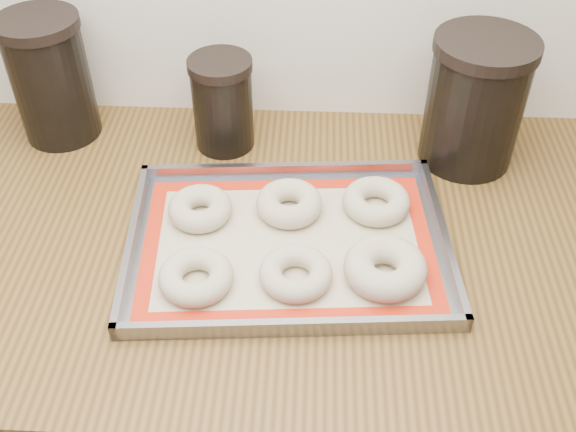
# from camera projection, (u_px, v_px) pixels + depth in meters

# --- Properties ---
(cabinet) EXTENTS (3.00, 0.65, 0.86)m
(cabinet) POSITION_uv_depth(u_px,v_px,m) (308.00, 406.00, 1.32)
(cabinet) COLOR #566155
(cabinet) RESTS_ON floor
(countertop) EXTENTS (3.06, 0.68, 0.04)m
(countertop) POSITION_uv_depth(u_px,v_px,m) (314.00, 243.00, 1.02)
(countertop) COLOR brown
(countertop) RESTS_ON cabinet
(baking_tray) EXTENTS (0.48, 0.37, 0.03)m
(baking_tray) POSITION_uv_depth(u_px,v_px,m) (288.00, 243.00, 0.98)
(baking_tray) COLOR gray
(baking_tray) RESTS_ON countertop
(baking_mat) EXTENTS (0.44, 0.32, 0.00)m
(baking_mat) POSITION_uv_depth(u_px,v_px,m) (288.00, 244.00, 0.98)
(baking_mat) COLOR #C6B793
(baking_mat) RESTS_ON baking_tray
(bagel_front_left) EXTENTS (0.11, 0.11, 0.03)m
(bagel_front_left) POSITION_uv_depth(u_px,v_px,m) (196.00, 277.00, 0.91)
(bagel_front_left) COLOR beige
(bagel_front_left) RESTS_ON baking_mat
(bagel_front_mid) EXTENTS (0.11, 0.11, 0.03)m
(bagel_front_mid) POSITION_uv_depth(u_px,v_px,m) (296.00, 273.00, 0.91)
(bagel_front_mid) COLOR beige
(bagel_front_mid) RESTS_ON baking_mat
(bagel_front_right) EXTENTS (0.13, 0.13, 0.04)m
(bagel_front_right) POSITION_uv_depth(u_px,v_px,m) (385.00, 268.00, 0.92)
(bagel_front_right) COLOR beige
(bagel_front_right) RESTS_ON baking_mat
(bagel_back_left) EXTENTS (0.11, 0.11, 0.03)m
(bagel_back_left) POSITION_uv_depth(u_px,v_px,m) (200.00, 208.00, 1.01)
(bagel_back_left) COLOR beige
(bagel_back_left) RESTS_ON baking_mat
(bagel_back_mid) EXTENTS (0.11, 0.11, 0.04)m
(bagel_back_mid) POSITION_uv_depth(u_px,v_px,m) (289.00, 203.00, 1.02)
(bagel_back_mid) COLOR beige
(bagel_back_mid) RESTS_ON baking_mat
(bagel_back_right) EXTENTS (0.13, 0.13, 0.03)m
(bagel_back_right) POSITION_uv_depth(u_px,v_px,m) (376.00, 201.00, 1.02)
(bagel_back_right) COLOR beige
(bagel_back_right) RESTS_ON baking_mat
(canister_left) EXTENTS (0.14, 0.14, 0.22)m
(canister_left) POSITION_uv_depth(u_px,v_px,m) (51.00, 78.00, 1.12)
(canister_left) COLOR black
(canister_left) RESTS_ON countertop
(canister_mid) EXTENTS (0.10, 0.10, 0.16)m
(canister_mid) POSITION_uv_depth(u_px,v_px,m) (223.00, 103.00, 1.12)
(canister_mid) COLOR black
(canister_mid) RESTS_ON countertop
(canister_right) EXTENTS (0.16, 0.16, 0.22)m
(canister_right) POSITION_uv_depth(u_px,v_px,m) (475.00, 101.00, 1.07)
(canister_right) COLOR black
(canister_right) RESTS_ON countertop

